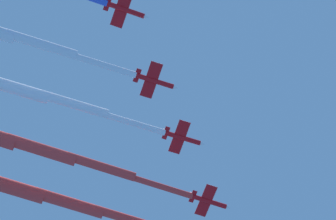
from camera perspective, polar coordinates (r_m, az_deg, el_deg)
The scene contains 3 objects.
jet_lead at distance 186.99m, azimuth -7.39°, elevation -6.78°, with size 53.67×48.27×3.70m.
jet_port_inner at distance 179.08m, azimuth -9.42°, elevation -2.88°, with size 52.50×47.53×3.68m.
jet_starboard_inner at distance 177.07m, azimuth -11.37°, elevation 1.60°, with size 52.32×45.53×3.68m.
Camera 1 is at (25.68, -60.19, 44.00)m, focal length 83.05 mm.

